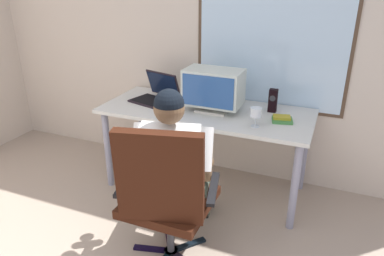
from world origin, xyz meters
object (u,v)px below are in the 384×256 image
at_px(laptop, 157,93).
at_px(desk, 206,119).
at_px(office_chair, 165,193).
at_px(crt_monitor, 214,88).
at_px(book_stack, 282,119).
at_px(coffee_mug, 174,107).
at_px(person_seated, 175,164).
at_px(wine_glass, 256,113).
at_px(desk_speaker, 273,101).

bearing_deg(laptop, desk, -7.64).
xyz_separation_m(office_chair, crt_monitor, (-0.05, 1.02, 0.39)).
height_order(office_chair, laptop, office_chair).
distance_m(laptop, book_stack, 1.15).
distance_m(laptop, coffee_mug, 0.37).
distance_m(person_seated, wine_glass, 0.73).
bearing_deg(book_stack, laptop, 175.32).
bearing_deg(person_seated, laptop, 124.19).
distance_m(wine_glass, book_stack, 0.26).
relative_size(crt_monitor, book_stack, 2.62).
height_order(desk, office_chair, office_chair).
bearing_deg(wine_glass, office_chair, -113.63).
bearing_deg(wine_glass, laptop, 164.38).
bearing_deg(crt_monitor, person_seated, -91.06).
bearing_deg(wine_glass, person_seated, -127.79).
xyz_separation_m(person_seated, book_stack, (0.59, 0.72, 0.16)).
height_order(person_seated, crt_monitor, person_seated).
xyz_separation_m(wine_glass, desk_speaker, (0.06, 0.37, -0.01)).
bearing_deg(desk_speaker, office_chair, -109.22).
distance_m(wine_glass, coffee_mug, 0.69).
xyz_separation_m(desk, person_seated, (0.05, -0.75, -0.05)).
bearing_deg(coffee_mug, wine_glass, -2.97).
xyz_separation_m(office_chair, laptop, (-0.61, 1.09, 0.25)).
relative_size(wine_glass, book_stack, 0.83).
bearing_deg(coffee_mug, laptop, 140.20).
distance_m(office_chair, coffee_mug, 0.95).
xyz_separation_m(crt_monitor, book_stack, (0.58, -0.02, -0.18)).
distance_m(office_chair, wine_glass, 0.94).
bearing_deg(office_chair, coffee_mug, 111.07).
xyz_separation_m(person_seated, crt_monitor, (0.01, 0.74, 0.34)).
bearing_deg(person_seated, desk, 94.14).
relative_size(office_chair, book_stack, 5.81).
relative_size(person_seated, desk_speaker, 6.20).
distance_m(office_chair, desk_speaker, 1.29).
distance_m(desk, person_seated, 0.75).
relative_size(desk, desk_speaker, 9.23).
bearing_deg(crt_monitor, desk, 173.14).
relative_size(wine_glass, coffee_mug, 1.62).
bearing_deg(coffee_mug, book_stack, 9.42).
height_order(desk_speaker, book_stack, desk_speaker).
distance_m(desk, laptop, 0.53).
relative_size(desk, crt_monitor, 3.78).
xyz_separation_m(desk, laptop, (-0.50, 0.07, 0.15)).
height_order(desk_speaker, coffee_mug, desk_speaker).
relative_size(crt_monitor, wine_glass, 3.16).
distance_m(office_chair, person_seated, 0.29).
bearing_deg(desk, desk_speaker, 17.25).
bearing_deg(crt_monitor, wine_glass, -25.86).
distance_m(crt_monitor, coffee_mug, 0.36).
bearing_deg(book_stack, crt_monitor, 178.16).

